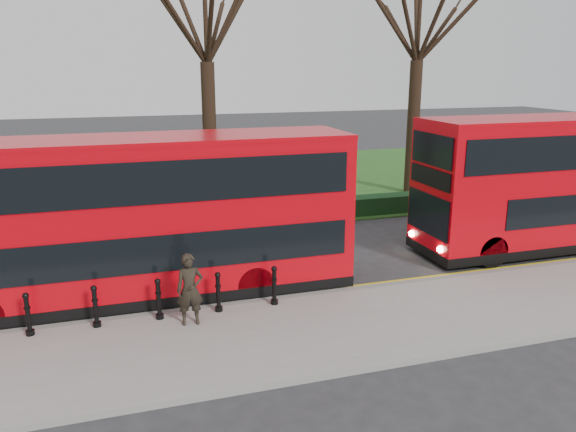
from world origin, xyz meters
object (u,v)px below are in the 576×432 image
object	(u,v)px
pedestrian	(190,289)
bus_lead	(145,220)
bus_rear	(574,182)
bollard_row	(159,300)

from	to	relation	value
pedestrian	bus_lead	bearing A→B (deg)	112.78
bus_lead	bus_rear	xyz separation A→B (m)	(14.60, 0.41, 0.07)
bus_lead	pedestrian	xyz separation A→B (m)	(0.83, -2.28, -1.20)
bollard_row	pedestrian	size ratio (longest dim) A/B	3.42
bollard_row	pedestrian	xyz separation A→B (m)	(0.71, -0.51, 0.39)
bollard_row	bus_rear	size ratio (longest dim) A/B	0.53
bus_rear	pedestrian	bearing A→B (deg)	-168.94
bus_lead	bus_rear	bearing A→B (deg)	1.60
bus_rear	pedestrian	distance (m)	14.09
bus_lead	pedestrian	bearing A→B (deg)	-70.00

